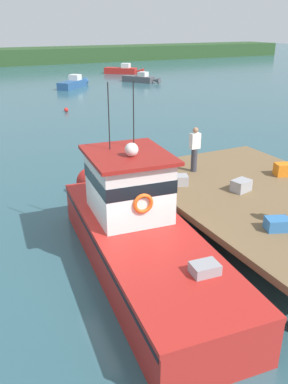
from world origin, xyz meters
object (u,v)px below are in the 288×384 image
object	(u,v)px
moored_boat_near_channel	(123,70)
mooring_buoy_outer	(66,110)
crate_stack_mid_dock	(284,169)
moored_boat_mid_harbor	(74,83)
main_fishing_boat	(137,230)
crate_single_by_cleat	(277,224)
crate_stack_near_edge	(179,180)
moored_boat_off_the_point	(141,79)
deckhand_by_the_boat	(195,148)
crate_single_far	(241,186)

from	to	relation	value
moored_boat_near_channel	mooring_buoy_outer	world-z (taller)	moored_boat_near_channel
crate_stack_mid_dock	moored_boat_mid_harbor	xyz separation A→B (m)	(2.20, 31.70, -0.98)
main_fishing_boat	moored_boat_near_channel	size ratio (longest dim) A/B	2.13
crate_single_by_cleat	crate_stack_near_edge	xyz separation A→B (m)	(-0.66, 3.88, 0.00)
crate_stack_near_edge	moored_boat_off_the_point	size ratio (longest dim) A/B	0.14
crate_stack_mid_dock	crate_single_by_cleat	bearing A→B (deg)	-136.33
main_fishing_boat	deckhand_by_the_boat	distance (m)	4.74
deckhand_by_the_boat	moored_boat_mid_harbor	world-z (taller)	deckhand_by_the_boat
crate_single_far	crate_stack_near_edge	distance (m)	2.04
crate_single_far	moored_boat_off_the_point	distance (m)	34.97
crate_single_by_cleat	main_fishing_boat	bearing A→B (deg)	147.84
main_fishing_boat	crate_stack_mid_dock	world-z (taller)	main_fishing_boat
deckhand_by_the_boat	moored_boat_mid_harbor	distance (m)	30.34
crate_single_far	crate_stack_near_edge	bearing A→B (deg)	137.97
moored_boat_mid_harbor	crate_single_by_cleat	bearing A→B (deg)	-98.75
crate_stack_near_edge	moored_boat_mid_harbor	world-z (taller)	crate_stack_near_edge
moored_boat_off_the_point	mooring_buoy_outer	size ratio (longest dim) A/B	13.48
crate_stack_mid_dock	mooring_buoy_outer	size ratio (longest dim) A/B	1.87
moored_boat_near_channel	crate_single_far	bearing A→B (deg)	-108.86
crate_stack_near_edge	moored_boat_near_channel	distance (m)	42.80
crate_stack_near_edge	deckhand_by_the_boat	distance (m)	1.65
crate_stack_mid_dock	moored_boat_off_the_point	bearing A→B (deg)	72.47
main_fishing_boat	crate_stack_mid_dock	xyz separation A→B (m)	(6.27, 1.03, 0.41)
moored_boat_mid_harbor	moored_boat_off_the_point	bearing A→B (deg)	3.45
crate_stack_mid_dock	crate_stack_near_edge	world-z (taller)	crate_stack_mid_dock
deckhand_by_the_boat	moored_boat_near_channel	world-z (taller)	deckhand_by_the_boat
crate_single_far	moored_boat_mid_harbor	distance (m)	32.51
crate_single_far	mooring_buoy_outer	distance (m)	20.49
crate_stack_mid_dock	moored_boat_mid_harbor	bearing A→B (deg)	86.03
moored_boat_mid_harbor	mooring_buoy_outer	world-z (taller)	moored_boat_mid_harbor
main_fishing_boat	crate_stack_mid_dock	bearing A→B (deg)	9.32
moored_boat_off_the_point	mooring_buoy_outer	bearing A→B (deg)	-135.13
crate_stack_mid_dock	mooring_buoy_outer	xyz separation A→B (m)	(-2.10, 19.97, -1.26)
crate_stack_mid_dock	moored_boat_off_the_point	world-z (taller)	crate_stack_mid_dock
crate_stack_near_edge	crate_single_far	bearing A→B (deg)	-42.03
moored_boat_mid_harbor	deckhand_by_the_boat	bearing A→B (deg)	-99.14
moored_boat_near_channel	mooring_buoy_outer	distance (m)	24.98
main_fishing_boat	crate_stack_mid_dock	distance (m)	6.37
moored_boat_near_channel	main_fishing_boat	bearing A→B (deg)	-113.40
main_fishing_boat	deckhand_by_the_boat	size ratio (longest dim) A/B	6.09
crate_single_far	moored_boat_off_the_point	xyz separation A→B (m)	(12.45, 32.67, -0.99)
crate_stack_near_edge	moored_boat_off_the_point	bearing A→B (deg)	65.96
mooring_buoy_outer	crate_single_far	bearing A→B (deg)	-90.52
crate_single_by_cleat	moored_boat_near_channel	size ratio (longest dim) A/B	0.13
moored_boat_off_the_point	moored_boat_near_channel	xyz separation A→B (m)	(1.63, 8.55, 0.06)
deckhand_by_the_boat	moored_boat_off_the_point	bearing A→B (deg)	67.20
crate_stack_mid_dock	moored_boat_mid_harbor	world-z (taller)	crate_stack_mid_dock
main_fishing_boat	crate_stack_mid_dock	size ratio (longest dim) A/B	16.55
crate_stack_mid_dock	deckhand_by_the_boat	size ratio (longest dim) A/B	0.37
crate_single_far	deckhand_by_the_boat	world-z (taller)	deckhand_by_the_boat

